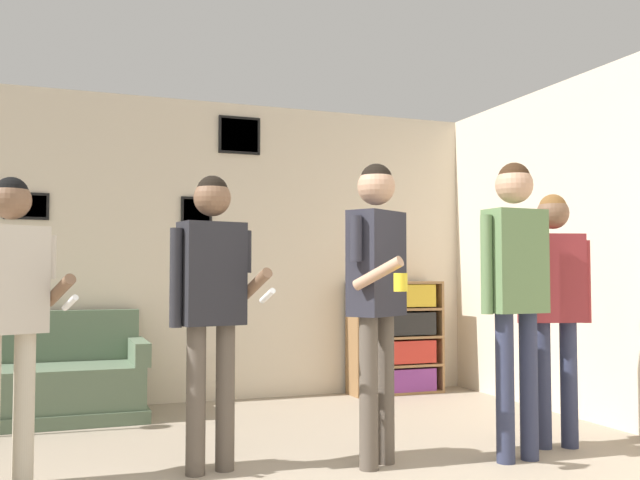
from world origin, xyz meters
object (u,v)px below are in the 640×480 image
at_px(bookshelf, 395,337).
at_px(person_spectator_near_bookshelf, 515,274).
at_px(person_player_foreground_left, 9,296).
at_px(person_watcher_holding_cup, 377,276).
at_px(person_spectator_far_right, 554,291).
at_px(person_player_foreground_center, 212,288).
at_px(couch, 43,383).

distance_m(bookshelf, person_spectator_near_bookshelf, 2.61).
distance_m(person_player_foreground_left, person_spectator_near_bookshelf, 2.90).
xyz_separation_m(bookshelf, person_watcher_holding_cup, (-1.26, -2.32, 0.58)).
distance_m(person_player_foreground_left, person_spectator_far_right, 3.31).
height_order(person_player_foreground_center, person_spectator_near_bookshelf, person_spectator_near_bookshelf).
xyz_separation_m(couch, person_spectator_far_right, (3.15, -2.10, 0.73)).
height_order(couch, bookshelf, bookshelf).
relative_size(bookshelf, person_watcher_holding_cup, 0.60).
xyz_separation_m(person_player_foreground_center, person_spectator_far_right, (2.23, -0.20, -0.03)).
relative_size(couch, person_watcher_holding_cup, 0.86).
xyz_separation_m(person_watcher_holding_cup, person_spectator_near_bookshelf, (0.84, -0.18, 0.02)).
relative_size(bookshelf, person_spectator_near_bookshelf, 0.59).
height_order(person_player_foreground_left, person_watcher_holding_cup, person_watcher_holding_cup).
xyz_separation_m(bookshelf, person_spectator_near_bookshelf, (-0.42, -2.50, 0.60)).
bearing_deg(couch, person_player_foreground_center, -64.27).
bearing_deg(person_player_foreground_left, person_spectator_far_right, -4.76).
relative_size(person_player_foreground_left, person_player_foreground_center, 0.97).
bearing_deg(bookshelf, person_spectator_near_bookshelf, -99.49).
xyz_separation_m(person_player_foreground_left, person_player_foreground_center, (1.07, -0.08, 0.04)).
bearing_deg(person_player_foreground_left, person_watcher_holding_cup, -8.06).
bearing_deg(person_player_foreground_left, person_spectator_near_bookshelf, -9.34).
bearing_deg(person_player_foreground_center, couch, 115.73).
bearing_deg(person_player_foreground_center, bookshelf, 43.73).
relative_size(couch, person_player_foreground_center, 0.91).
height_order(couch, person_watcher_holding_cup, person_watcher_holding_cup).
xyz_separation_m(person_watcher_holding_cup, person_spectator_far_right, (1.28, 0.01, -0.10)).
xyz_separation_m(couch, person_player_foreground_center, (0.92, -1.91, 0.76)).
bearing_deg(person_spectator_near_bookshelf, bookshelf, 80.51).
bearing_deg(person_spectator_far_right, person_watcher_holding_cup, -179.49).
relative_size(couch, person_spectator_far_right, 0.93).
bearing_deg(couch, person_player_foreground_left, -94.71).
xyz_separation_m(person_player_foreground_center, person_watcher_holding_cup, (0.95, -0.21, 0.07)).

